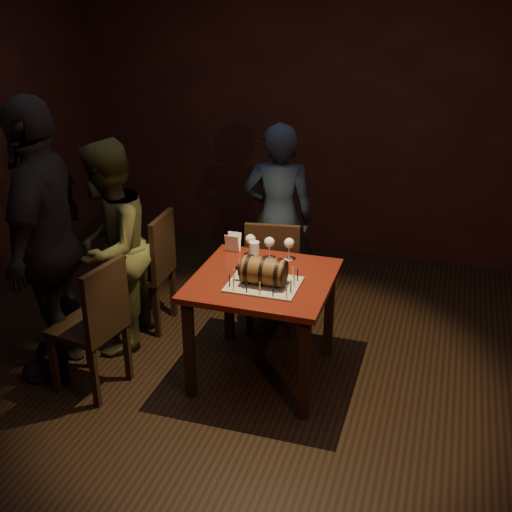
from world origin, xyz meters
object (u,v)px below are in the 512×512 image
(chair_left_rear, at_px, (152,265))
(person_left_rear, at_px, (109,249))
(wine_glass_right, at_px, (289,244))
(pint_of_ale, at_px, (254,252))
(barrel_cake, at_px, (264,271))
(chair_left_front, at_px, (96,321))
(chair_back, at_px, (274,271))
(wine_glass_mid, at_px, (269,243))
(pub_table, at_px, (263,292))
(wine_glass_left, at_px, (251,240))
(person_left_front, at_px, (46,242))
(person_back, at_px, (278,219))

(chair_left_rear, bearing_deg, person_left_rear, -112.50)
(person_left_rear, bearing_deg, wine_glass_right, 95.34)
(chair_left_rear, bearing_deg, wine_glass_right, -4.33)
(pint_of_ale, bearing_deg, barrel_cake, -62.75)
(barrel_cake, bearing_deg, chair_left_front, -159.54)
(chair_back, height_order, chair_left_rear, same)
(wine_glass_mid, xyz_separation_m, wine_glass_right, (0.13, 0.02, 0.00))
(barrel_cake, height_order, person_left_rear, person_left_rear)
(pub_table, height_order, chair_left_front, chair_left_front)
(barrel_cake, height_order, wine_glass_right, barrel_cake)
(wine_glass_mid, height_order, chair_left_front, chair_left_front)
(wine_glass_left, bearing_deg, chair_left_front, -134.62)
(chair_left_front, bearing_deg, wine_glass_left, 45.38)
(wine_glass_left, xyz_separation_m, pint_of_ale, (0.06, -0.10, -0.05))
(chair_left_rear, height_order, person_left_front, person_left_front)
(wine_glass_mid, height_order, person_back, person_back)
(wine_glass_right, relative_size, chair_left_rear, 0.17)
(chair_left_front, bearing_deg, chair_back, 50.65)
(chair_back, height_order, person_back, person_back)
(wine_glass_left, bearing_deg, pub_table, -59.09)
(chair_left_front, xyz_separation_m, person_back, (0.80, 1.50, 0.25))
(barrel_cake, xyz_separation_m, person_left_rear, (-1.20, 0.17, -0.07))
(chair_left_front, bearing_deg, pint_of_ale, 39.66)
(chair_back, bearing_deg, barrel_cake, -79.36)
(pint_of_ale, relative_size, chair_back, 0.16)
(barrel_cake, distance_m, person_left_front, 1.44)
(wine_glass_right, height_order, chair_left_front, chair_left_front)
(barrel_cake, distance_m, person_left_rear, 1.21)
(wine_glass_left, xyz_separation_m, person_left_front, (-1.19, -0.65, 0.10))
(wine_glass_left, xyz_separation_m, person_left_rear, (-0.97, -0.25, -0.09))
(pub_table, relative_size, chair_left_rear, 0.97)
(wine_glass_right, xyz_separation_m, person_left_front, (-1.47, -0.67, 0.10))
(person_back, height_order, person_left_front, person_left_front)
(chair_left_rear, xyz_separation_m, person_left_rear, (-0.14, -0.35, 0.26))
(wine_glass_left, bearing_deg, person_back, 89.42)
(chair_left_rear, relative_size, person_left_front, 0.48)
(wine_glass_mid, height_order, chair_left_rear, chair_left_rear)
(wine_glass_mid, relative_size, chair_left_front, 0.17)
(pub_table, height_order, person_left_rear, person_left_rear)
(pub_table, distance_m, wine_glass_right, 0.41)
(pint_of_ale, bearing_deg, person_left_rear, -171.59)
(wine_glass_mid, bearing_deg, person_left_rear, -167.80)
(barrel_cake, relative_size, chair_left_rear, 0.36)
(wine_glass_right, bearing_deg, chair_left_front, -142.58)
(wine_glass_right, bearing_deg, person_left_front, -155.51)
(chair_back, distance_m, person_left_rear, 1.22)
(barrel_cake, bearing_deg, person_left_rear, 171.87)
(wine_glass_right, distance_m, person_left_front, 1.61)
(pub_table, relative_size, pint_of_ale, 6.00)
(pub_table, bearing_deg, wine_glass_left, 120.91)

